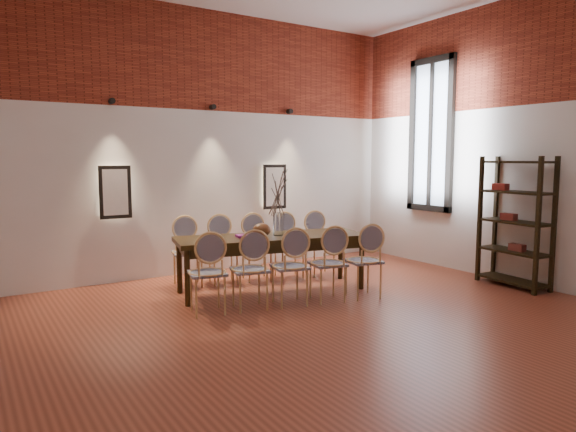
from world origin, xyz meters
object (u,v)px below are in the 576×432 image
dining_table (272,263)px  chair_far_e (320,244)px  chair_near_c (290,266)px  chair_far_a (188,252)px  chair_near_d (328,264)px  vase (278,224)px  chair_near_b (250,270)px  chair_far_b (223,250)px  chair_far_c (257,248)px  chair_near_e (363,261)px  book (247,236)px  chair_near_a (207,273)px  shelving_rack (515,222)px  bowl (262,230)px  chair_far_d (289,246)px

dining_table → chair_far_e: chair_far_e is taller
chair_near_c → chair_far_a: size_ratio=1.00×
chair_near_d → vase: size_ratio=3.13×
chair_near_b → chair_far_b: 1.37m
chair_far_a → chair_far_c: 1.00m
chair_far_a → chair_near_e: bearing=145.8°
chair_far_e → book: size_ratio=3.62×
chair_near_a → chair_near_d: size_ratio=1.00×
book → shelving_rack: bearing=-26.8°
bowl → chair_far_e: bearing=19.9°
chair_near_b → vase: size_ratio=3.13×
chair_far_c → chair_near_d: bearing=110.2°
chair_near_a → chair_far_b: size_ratio=1.00×
chair_far_a → chair_far_b: same height
chair_near_d → chair_far_e: bearing=69.8°
chair_near_b → chair_far_c: 1.46m
chair_far_b → shelving_rack: bearing=156.8°
chair_near_a → chair_far_c: bearing=53.7°
chair_near_b → chair_near_d: bearing=0.0°
chair_near_b → book: 0.76m
book → chair_far_e: bearing=14.4°
chair_far_e → book: chair_far_e is taller
chair_near_e → shelving_rack: 2.28m
vase → bowl: vase is taller
chair_near_a → dining_table: bearing=34.2°
chair_near_a → chair_far_e: 2.43m
chair_near_c → vase: size_ratio=3.13×
chair_far_d → shelving_rack: size_ratio=0.52×
chair_near_c → chair_far_d: same height
vase → chair_near_e: bearing=-49.2°
chair_far_b → chair_far_d: (0.98, -0.22, 0.00)m
shelving_rack → vase: bearing=156.7°
chair_near_b → vase: 1.00m
chair_near_d → vase: (-0.25, 0.76, 0.43)m
vase → chair_near_b: bearing=-143.3°
chair_far_d → book: 1.12m
dining_table → chair_near_a: size_ratio=2.67×
chair_far_a → chair_far_e: 2.01m
chair_far_a → chair_far_c: size_ratio=1.00×
chair_near_b → chair_near_d: same height
chair_far_e → bowl: size_ratio=3.92×
chair_far_e → chair_far_a: bearing=0.0°
bowl → chair_near_d: bearing=-56.4°
chair_near_c → bowl: size_ratio=3.92×
chair_far_b → book: bearing=103.1°
bowl → shelving_rack: bearing=-26.7°
chair_near_a → chair_far_d: bearing=42.2°
dining_table → chair_far_c: chair_far_c is taller
chair_near_a → chair_near_c: size_ratio=1.00×
chair_near_e → chair_far_e: 1.37m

